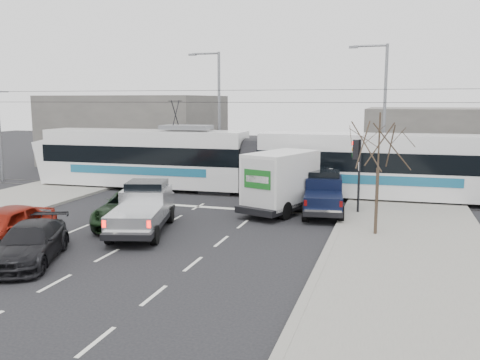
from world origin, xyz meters
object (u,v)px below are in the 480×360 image
(red_car, at_px, (3,228))
(dark_car, at_px, (30,243))
(navy_pickup, at_px, (324,193))
(box_truck, at_px, (287,182))
(tram, at_px, (252,161))
(green_car, at_px, (131,208))
(street_lamp_near, at_px, (381,109))
(traffic_signal, at_px, (357,160))
(street_lamp_far, at_px, (217,107))
(silver_pickup, at_px, (144,207))
(bare_tree, at_px, (379,146))

(red_car, distance_m, dark_car, 2.18)
(navy_pickup, xyz_separation_m, red_car, (-10.75, -9.87, -0.19))
(box_truck, distance_m, red_car, 13.23)
(tram, height_order, box_truck, tram)
(green_car, distance_m, dark_car, 5.96)
(street_lamp_near, distance_m, dark_car, 22.02)
(traffic_signal, xyz_separation_m, navy_pickup, (-1.56, -0.14, -1.72))
(street_lamp_near, distance_m, green_car, 16.90)
(street_lamp_far, xyz_separation_m, green_car, (1.01, -14.52, -4.35))
(traffic_signal, relative_size, box_truck, 0.55)
(street_lamp_far, xyz_separation_m, dark_car, (0.31, -20.44, -4.44))
(street_lamp_far, relative_size, silver_pickup, 1.51)
(navy_pickup, relative_size, green_car, 0.93)
(box_truck, bearing_deg, street_lamp_far, 145.88)
(street_lamp_near, relative_size, silver_pickup, 1.51)
(street_lamp_near, bearing_deg, silver_pickup, -125.19)
(street_lamp_far, bearing_deg, traffic_signal, -41.72)
(box_truck, bearing_deg, red_car, -112.89)
(dark_car, bearing_deg, navy_pickup, 29.45)
(dark_car, bearing_deg, street_lamp_near, 37.34)
(traffic_signal, relative_size, dark_car, 0.78)
(street_lamp_near, bearing_deg, dark_car, -121.24)
(red_car, bearing_deg, traffic_signal, 35.82)
(green_car, relative_size, dark_car, 1.19)
(street_lamp_near, relative_size, tram, 0.33)
(traffic_signal, height_order, green_car, traffic_signal)
(street_lamp_far, distance_m, green_car, 15.19)
(tram, bearing_deg, street_lamp_near, 23.19)
(street_lamp_near, bearing_deg, street_lamp_far, 170.13)
(street_lamp_far, bearing_deg, tram, -52.34)
(tram, bearing_deg, red_car, -114.58)
(silver_pickup, bearing_deg, box_truck, 32.45)
(street_lamp_far, relative_size, dark_car, 1.95)
(silver_pickup, distance_m, red_car, 5.61)
(silver_pickup, bearing_deg, red_car, -147.05)
(street_lamp_far, height_order, navy_pickup, street_lamp_far)
(silver_pickup, relative_size, navy_pickup, 1.17)
(tram, height_order, silver_pickup, tram)
(bare_tree, bearing_deg, street_lamp_near, 91.42)
(navy_pickup, distance_m, green_car, 9.45)
(tram, bearing_deg, green_car, -111.37)
(red_car, bearing_deg, tram, 64.13)
(street_lamp_far, bearing_deg, dark_car, -89.12)
(tram, bearing_deg, bare_tree, -48.75)
(silver_pickup, height_order, navy_pickup, navy_pickup)
(street_lamp_near, xyz_separation_m, dark_car, (-11.19, -18.44, -4.44))
(bare_tree, height_order, navy_pickup, bare_tree)
(tram, relative_size, red_car, 5.61)
(street_lamp_near, relative_size, street_lamp_far, 1.00)
(street_lamp_near, bearing_deg, navy_pickup, -107.46)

